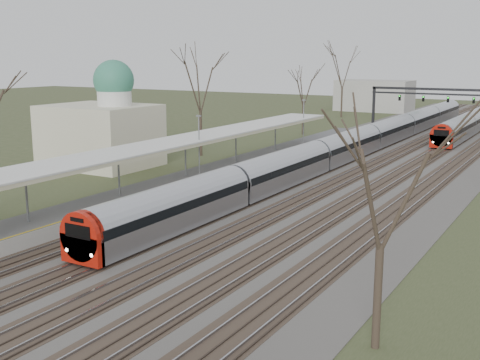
# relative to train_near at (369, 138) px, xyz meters

# --- Properties ---
(track_bed) EXTENTS (24.00, 160.00, 0.22)m
(track_bed) POSITION_rel_train_near_xyz_m (2.76, -5.44, -1.42)
(track_bed) COLOR #474442
(track_bed) RESTS_ON ground
(platform) EXTENTS (3.50, 69.00, 1.00)m
(platform) POSITION_rel_train_near_xyz_m (-6.55, -22.94, -0.98)
(platform) COLOR #9E9B93
(platform) RESTS_ON ground
(canopy) EXTENTS (4.10, 50.00, 3.11)m
(canopy) POSITION_rel_train_near_xyz_m (-6.55, -27.46, 2.45)
(canopy) COLOR slate
(canopy) RESTS_ON platform
(dome_building) EXTENTS (10.00, 8.00, 10.30)m
(dome_building) POSITION_rel_train_near_xyz_m (-19.21, -22.44, 2.24)
(dome_building) COLOR beige
(dome_building) RESTS_ON ground
(signal_gantry) EXTENTS (21.00, 0.59, 6.08)m
(signal_gantry) POSITION_rel_train_near_xyz_m (2.79, 24.55, 3.43)
(signal_gantry) COLOR black
(signal_gantry) RESTS_ON ground
(tree_west_far) EXTENTS (5.50, 5.50, 11.33)m
(tree_west_far) POSITION_rel_train_near_xyz_m (-14.50, -12.44, 6.54)
(tree_west_far) COLOR #2D231C
(tree_west_far) RESTS_ON ground
(tree_east_near) EXTENTS (4.50, 4.50, 9.27)m
(tree_east_near) POSITION_rel_train_near_xyz_m (15.50, -45.44, 5.08)
(tree_east_near) COLOR #2D231C
(tree_east_near) RESTS_ON ground
(train_near) EXTENTS (2.62, 90.21, 3.05)m
(train_near) POSITION_rel_train_near_xyz_m (0.00, 0.00, 0.00)
(train_near) COLOR #9C9EA5
(train_near) RESTS_ON ground
(train_far) EXTENTS (2.62, 45.21, 3.05)m
(train_far) POSITION_rel_train_near_xyz_m (7.00, 26.90, 0.00)
(train_far) COLOR #9C9EA5
(train_far) RESTS_ON ground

